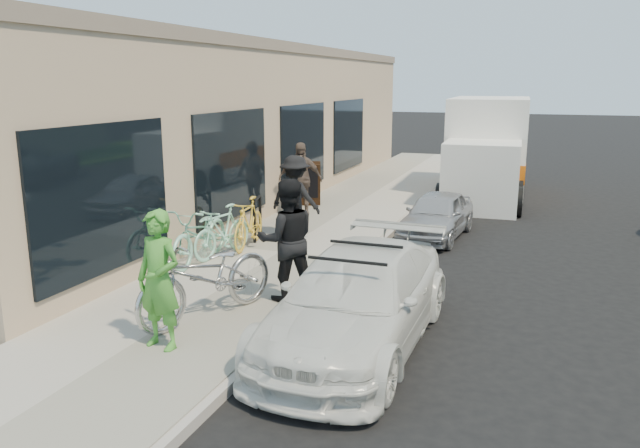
% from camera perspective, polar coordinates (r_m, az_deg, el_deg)
% --- Properties ---
extents(ground, '(120.00, 120.00, 0.00)m').
position_cam_1_polar(ground, '(8.51, 0.64, -9.83)').
color(ground, black).
rests_on(ground, ground).
extents(sidewalk, '(3.00, 34.00, 0.15)m').
position_cam_1_polar(sidewalk, '(11.82, -3.68, -2.87)').
color(sidewalk, '#A39D92').
rests_on(sidewalk, ground).
extents(curb, '(0.12, 34.00, 0.13)m').
position_cam_1_polar(curb, '(11.31, 3.55, -3.66)').
color(curb, '#A09992').
rests_on(curb, ground).
extents(storefront, '(3.60, 20.00, 4.22)m').
position_cam_1_polar(storefront, '(17.31, -7.03, 9.00)').
color(storefront, tan).
rests_on(storefront, ground).
extents(bike_rack, '(0.19, 0.61, 0.87)m').
position_cam_1_polar(bike_rack, '(12.62, -5.76, 0.92)').
color(bike_rack, black).
rests_on(bike_rack, sidewalk).
extents(sandwich_board, '(0.86, 0.86, 1.09)m').
position_cam_1_polar(sandwich_board, '(16.05, -1.15, 3.70)').
color(sandwich_board, '#311A0D').
rests_on(sandwich_board, sidewalk).
extents(sedan_white, '(1.81, 4.24, 1.26)m').
position_cam_1_polar(sedan_white, '(7.89, 3.45, -6.96)').
color(sedan_white, white).
rests_on(sedan_white, ground).
extents(sedan_silver, '(1.42, 2.98, 0.98)m').
position_cam_1_polar(sedan_silver, '(13.59, 10.63, 0.83)').
color(sedan_silver, '#A9A9AE').
rests_on(sedan_silver, ground).
extents(moving_truck, '(2.36, 5.80, 2.81)m').
position_cam_1_polar(moving_truck, '(18.77, 15.01, 6.27)').
color(moving_truck, white).
rests_on(moving_truck, ground).
extents(tandem_bike, '(1.53, 2.37, 1.18)m').
position_cam_1_polar(tandem_bike, '(8.50, -10.21, -4.77)').
color(tandem_bike, '#B1B1B3').
rests_on(tandem_bike, sidewalk).
extents(woman_rider, '(0.67, 0.50, 1.69)m').
position_cam_1_polar(woman_rider, '(7.64, -14.50, -4.99)').
color(woman_rider, '#449531').
rests_on(woman_rider, sidewalk).
extents(man_standing, '(1.10, 1.04, 1.80)m').
position_cam_1_polar(man_standing, '(9.02, -3.03, -1.47)').
color(man_standing, black).
rests_on(man_standing, sidewalk).
extents(cruiser_bike_a, '(0.73, 1.61, 0.93)m').
position_cam_1_polar(cruiser_bike_a, '(11.51, -8.93, -0.65)').
color(cruiser_bike_a, '#99E4C8').
rests_on(cruiser_bike_a, sidewalk).
extents(cruiser_bike_b, '(0.78, 1.96, 1.01)m').
position_cam_1_polar(cruiser_bike_b, '(11.20, -10.86, -0.91)').
color(cruiser_bike_b, '#99E4C8').
rests_on(cruiser_bike_b, sidewalk).
extents(cruiser_bike_c, '(0.65, 1.63, 0.95)m').
position_cam_1_polar(cruiser_bike_c, '(12.06, -6.54, 0.10)').
color(cruiser_bike_c, gold).
rests_on(cruiser_bike_c, sidewalk).
extents(bystander_a, '(1.18, 0.80, 1.69)m').
position_cam_1_polar(bystander_a, '(12.67, -2.29, 2.50)').
color(bystander_a, black).
rests_on(bystander_a, sidewalk).
extents(bystander_b, '(1.11, 0.74, 1.75)m').
position_cam_1_polar(bystander_b, '(14.77, -1.83, 4.12)').
color(bystander_b, brown).
rests_on(bystander_b, sidewalk).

